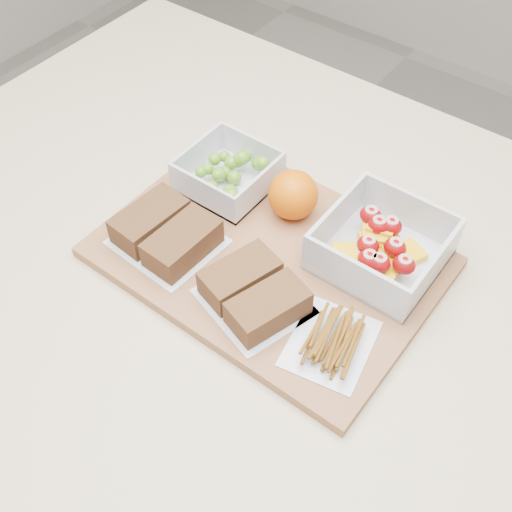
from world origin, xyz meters
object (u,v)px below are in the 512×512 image
object	(u,v)px
grape_container	(230,174)
fruit_container	(381,248)
cutting_board	(268,257)
pretzel_bag	(331,338)
orange	(293,195)
sandwich_bag_left	(166,233)
sandwich_bag_center	(254,293)

from	to	relation	value
grape_container	fruit_container	size ratio (longest dim) A/B	0.80
cutting_board	pretzel_bag	distance (m)	0.16
cutting_board	fruit_container	bearing A→B (deg)	32.86
orange	sandwich_bag_left	xyz separation A→B (m)	(-0.10, -0.14, -0.01)
fruit_container	pretzel_bag	xyz separation A→B (m)	(0.02, -0.15, -0.01)
fruit_container	sandwich_bag_center	bearing A→B (deg)	-120.32
orange	sandwich_bag_center	size ratio (longest dim) A/B	0.45
sandwich_bag_left	pretzel_bag	world-z (taller)	sandwich_bag_left
grape_container	pretzel_bag	xyz separation A→B (m)	(0.26, -0.14, -0.01)
fruit_container	grape_container	bearing A→B (deg)	-178.98
grape_container	sandwich_bag_center	bearing A→B (deg)	-43.82
fruit_container	pretzel_bag	world-z (taller)	fruit_container
grape_container	sandwich_bag_center	world-z (taller)	grape_container
cutting_board	orange	xyz separation A→B (m)	(-0.02, 0.08, 0.04)
sandwich_bag_center	pretzel_bag	world-z (taller)	sandwich_bag_center
cutting_board	orange	world-z (taller)	orange
orange	sandwich_bag_left	distance (m)	0.18
orange	sandwich_bag_center	bearing A→B (deg)	-72.01
cutting_board	sandwich_bag_left	size ratio (longest dim) A/B	3.08
pretzel_bag	cutting_board	bearing A→B (deg)	153.49
cutting_board	orange	distance (m)	0.09
orange	pretzel_bag	distance (m)	0.22
cutting_board	sandwich_bag_center	xyz separation A→B (m)	(0.03, -0.07, 0.03)
fruit_container	sandwich_bag_left	world-z (taller)	fruit_container
fruit_container	sandwich_bag_left	distance (m)	0.28
sandwich_bag_left	pretzel_bag	size ratio (longest dim) A/B	1.09
grape_container	orange	xyz separation A→B (m)	(0.10, 0.01, 0.01)
orange	sandwich_bag_center	world-z (taller)	orange
cutting_board	fruit_container	world-z (taller)	fruit_container
grape_container	orange	distance (m)	0.10
cutting_board	grape_container	world-z (taller)	grape_container
grape_container	sandwich_bag_left	distance (m)	0.14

